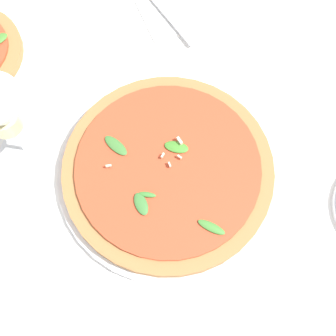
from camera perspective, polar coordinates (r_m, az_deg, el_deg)
ground_plane at (r=0.78m, az=0.40°, el=-1.94°), size 6.00×6.00×0.00m
pizza_arugula_main at (r=0.77m, az=-0.01°, el=-0.36°), size 0.37×0.37×0.05m
wine_glass at (r=0.73m, az=-19.68°, el=6.08°), size 0.09×0.09×0.17m
napkin at (r=0.95m, az=-0.68°, el=18.65°), size 0.15×0.12×0.01m
fork at (r=0.95m, az=-0.97°, el=19.15°), size 0.22×0.04×0.00m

